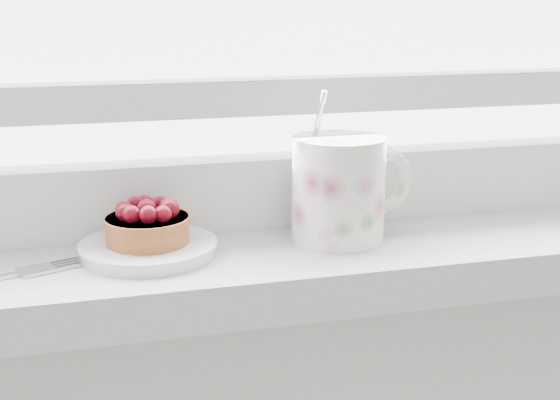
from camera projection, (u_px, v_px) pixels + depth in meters
name	position (u px, v px, depth m)	size (l,w,h in m)	color
saucer	(148.00, 249.00, 0.70)	(0.12, 0.12, 0.01)	white
raspberry_tart	(148.00, 223.00, 0.69)	(0.08, 0.08, 0.04)	brown
floral_mug	(341.00, 187.00, 0.73)	(0.13, 0.10, 0.14)	white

